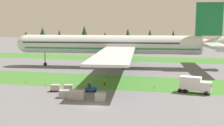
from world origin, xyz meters
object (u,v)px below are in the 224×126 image
at_px(baggage_tug, 91,88).
at_px(catering_truck, 195,84).
at_px(taxiway_marker_0, 154,87).
at_px(taxiway_marker_2, 45,84).
at_px(cargo_dolly_lead, 68,87).
at_px(uld_container_3, 100,97).
at_px(uld_container_2, 79,95).
at_px(uld_container_1, 64,94).
at_px(cargo_dolly_second, 55,87).
at_px(uld_container_0, 74,95).
at_px(airliner, 118,45).
at_px(ground_crew_marshaller, 105,82).
at_px(taxiway_marker_1, 26,82).

height_order(baggage_tug, catering_truck, catering_truck).
distance_m(catering_truck, taxiway_marker_0, 9.43).
distance_m(taxiway_marker_0, taxiway_marker_2, 26.49).
relative_size(cargo_dolly_lead, uld_container_3, 1.22).
relative_size(uld_container_2, taxiway_marker_2, 3.57).
height_order(cargo_dolly_lead, taxiway_marker_0, cargo_dolly_lead).
relative_size(baggage_tug, uld_container_1, 1.40).
xyz_separation_m(uld_container_1, taxiway_marker_0, (17.48, 12.48, -0.44)).
height_order(uld_container_1, uld_container_2, uld_container_2).
xyz_separation_m(taxiway_marker_0, taxiway_marker_2, (-26.34, -2.80, -0.07)).
distance_m(cargo_dolly_second, uld_container_0, 8.06).
distance_m(uld_container_1, uld_container_3, 7.88).
distance_m(cargo_dolly_lead, cargo_dolly_second, 2.90).
xyz_separation_m(airliner, uld_container_0, (-0.75, -41.81, -6.85)).
distance_m(baggage_tug, uld_container_0, 6.82).
xyz_separation_m(cargo_dolly_lead, taxiway_marker_2, (-7.81, 4.61, -0.64)).
distance_m(uld_container_1, uld_container_2, 3.50).
bearing_deg(taxiway_marker_2, cargo_dolly_second, -46.19).
height_order(airliner, cargo_dolly_second, airliner).
bearing_deg(uld_container_2, baggage_tug, 86.36).
bearing_deg(taxiway_marker_2, uld_container_0, -42.60).
bearing_deg(ground_crew_marshaller, uld_container_2, -167.40).
distance_m(baggage_tug, catering_truck, 22.87).
bearing_deg(taxiway_marker_1, catering_truck, -1.88).
bearing_deg(uld_container_1, baggage_tug, 57.27).
relative_size(ground_crew_marshaller, taxiway_marker_2, 3.11).
height_order(cargo_dolly_lead, uld_container_1, uld_container_1).
bearing_deg(airliner, uld_container_2, 174.12).
relative_size(uld_container_1, taxiway_marker_0, 2.87).
relative_size(cargo_dolly_lead, taxiway_marker_2, 4.37).
xyz_separation_m(uld_container_3, taxiway_marker_1, (-22.71, 11.75, -0.49)).
bearing_deg(uld_container_3, taxiway_marker_0, 53.60).
xyz_separation_m(uld_container_2, uld_container_3, (4.41, 0.02, -0.05)).
relative_size(baggage_tug, taxiway_marker_0, 4.02).
bearing_deg(airliner, cargo_dolly_lead, 167.08).
bearing_deg(uld_container_3, airliner, 96.54).
bearing_deg(uld_container_0, uld_container_3, 0.52).
bearing_deg(taxiway_marker_2, uld_container_3, -31.47).
relative_size(ground_crew_marshaller, taxiway_marker_1, 2.65).
bearing_deg(catering_truck, ground_crew_marshaller, -85.58).
xyz_separation_m(uld_container_2, taxiway_marker_1, (-18.30, 11.77, -0.55)).
relative_size(cargo_dolly_lead, taxiway_marker_0, 3.51).
bearing_deg(ground_crew_marshaller, cargo_dolly_lead, 160.57).
height_order(airliner, uld_container_3, airliner).
distance_m(catering_truck, taxiway_marker_2, 35.30).
bearing_deg(uld_container_1, ground_crew_marshaller, 66.92).
height_order(ground_crew_marshaller, uld_container_2, uld_container_2).
distance_m(taxiway_marker_1, taxiway_marker_2, 6.17).
bearing_deg(cargo_dolly_second, baggage_tug, 90.00).
distance_m(airliner, uld_container_0, 42.38).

